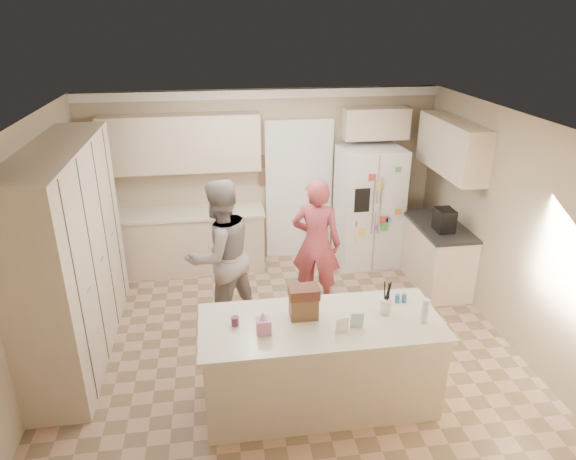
{
  "coord_description": "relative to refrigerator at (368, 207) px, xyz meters",
  "views": [
    {
      "loc": [
        -0.7,
        -5.09,
        3.6
      ],
      "look_at": [
        0.1,
        0.35,
        1.25
      ],
      "focal_mm": 32.0,
      "sensor_mm": 36.0,
      "label": 1
    }
  ],
  "objects": [
    {
      "name": "floor",
      "position": [
        -1.54,
        -1.85,
        -0.91
      ],
      "size": [
        5.2,
        4.6,
        0.02
      ],
      "primitive_type": "cube",
      "color": "tan",
      "rests_on": "ground"
    },
    {
      "name": "ceiling",
      "position": [
        -1.54,
        -1.85,
        1.71
      ],
      "size": [
        5.2,
        4.6,
        0.02
      ],
      "primitive_type": "cube",
      "color": "white",
      "rests_on": "wall_back"
    },
    {
      "name": "wall_back",
      "position": [
        -1.54,
        0.46,
        0.4
      ],
      "size": [
        5.2,
        0.02,
        2.6
      ],
      "primitive_type": "cube",
      "color": "tan",
      "rests_on": "ground"
    },
    {
      "name": "wall_front",
      "position": [
        -1.54,
        -4.16,
        0.4
      ],
      "size": [
        5.2,
        0.02,
        2.6
      ],
      "primitive_type": "cube",
      "color": "tan",
      "rests_on": "ground"
    },
    {
      "name": "wall_left",
      "position": [
        -4.15,
        -1.85,
        0.4
      ],
      "size": [
        0.02,
        4.6,
        2.6
      ],
      "primitive_type": "cube",
      "color": "tan",
      "rests_on": "ground"
    },
    {
      "name": "wall_right",
      "position": [
        1.07,
        -1.85,
        0.4
      ],
      "size": [
        0.02,
        4.6,
        2.6
      ],
      "primitive_type": "cube",
      "color": "tan",
      "rests_on": "ground"
    },
    {
      "name": "crown_back",
      "position": [
        -1.54,
        0.41,
        1.63
      ],
      "size": [
        5.2,
        0.08,
        0.12
      ],
      "primitive_type": "cube",
      "color": "white",
      "rests_on": "wall_back"
    },
    {
      "name": "pantry_bank",
      "position": [
        -3.84,
        -1.65,
        0.28
      ],
      "size": [
        0.6,
        2.6,
        2.35
      ],
      "primitive_type": "cube",
      "color": "beige",
      "rests_on": "floor"
    },
    {
      "name": "back_base_cab",
      "position": [
        -2.69,
        0.15,
        -0.46
      ],
      "size": [
        2.2,
        0.6,
        0.88
      ],
      "primitive_type": "cube",
      "color": "beige",
      "rests_on": "floor"
    },
    {
      "name": "back_countertop",
      "position": [
        -2.69,
        0.14,
        0.0
      ],
      "size": [
        2.24,
        0.63,
        0.04
      ],
      "primitive_type": "cube",
      "color": "beige",
      "rests_on": "back_base_cab"
    },
    {
      "name": "back_upper_cab",
      "position": [
        -2.69,
        0.27,
        1.0
      ],
      "size": [
        2.2,
        0.35,
        0.8
      ],
      "primitive_type": "cube",
      "color": "beige",
      "rests_on": "wall_back"
    },
    {
      "name": "doorway_opening",
      "position": [
        -0.99,
        0.43,
        0.15
      ],
      "size": [
        0.9,
        0.06,
        2.1
      ],
      "primitive_type": "cube",
      "color": "black",
      "rests_on": "floor"
    },
    {
      "name": "doorway_casing",
      "position": [
        -0.99,
        0.39,
        0.15
      ],
      "size": [
        1.02,
        0.03,
        2.22
      ],
      "primitive_type": "cube",
      "color": "white",
      "rests_on": "floor"
    },
    {
      "name": "wall_frame_upper",
      "position": [
        -1.52,
        0.42,
        0.65
      ],
      "size": [
        0.15,
        0.02,
        0.2
      ],
      "primitive_type": "cube",
      "color": "brown",
      "rests_on": "wall_back"
    },
    {
      "name": "wall_frame_lower",
      "position": [
        -1.52,
        0.42,
        0.38
      ],
      "size": [
        0.15,
        0.02,
        0.2
      ],
      "primitive_type": "cube",
      "color": "brown",
      "rests_on": "wall_back"
    },
    {
      "name": "refrigerator",
      "position": [
        0.0,
        0.0,
        0.0
      ],
      "size": [
        0.94,
        0.75,
        1.8
      ],
      "primitive_type": "cube",
      "rotation": [
        0.0,
        0.0,
        0.06
      ],
      "color": "white",
      "rests_on": "floor"
    },
    {
      "name": "fridge_seam",
      "position": [
        0.0,
        -0.35,
        0.0
      ],
      "size": [
        0.02,
        0.02,
        1.78
      ],
      "primitive_type": "cube",
      "color": "gray",
      "rests_on": "refrigerator"
    },
    {
      "name": "fridge_dispenser",
      "position": [
        -0.22,
        -0.36,
        0.25
      ],
      "size": [
        0.22,
        0.03,
        0.35
      ],
      "primitive_type": "cube",
      "color": "black",
      "rests_on": "refrigerator"
    },
    {
      "name": "fridge_handle_l",
      "position": [
        -0.05,
        -0.37,
        0.15
      ],
      "size": [
        0.02,
        0.02,
        0.85
      ],
      "primitive_type": "cylinder",
      "color": "silver",
      "rests_on": "refrigerator"
    },
    {
      "name": "fridge_handle_r",
      "position": [
        0.05,
        -0.37,
        0.15
      ],
      "size": [
        0.02,
        0.02,
        0.85
      ],
      "primitive_type": "cylinder",
      "color": "silver",
      "rests_on": "refrigerator"
    },
    {
      "name": "over_fridge_cab",
      "position": [
        0.11,
        0.27,
        1.2
      ],
      "size": [
        0.95,
        0.35,
        0.45
      ],
      "primitive_type": "cube",
      "color": "beige",
      "rests_on": "wall_back"
    },
    {
      "name": "right_base_cab",
      "position": [
        0.76,
        -0.85,
        -0.46
      ],
      "size": [
        0.6,
        1.2,
        0.88
      ],
      "primitive_type": "cube",
      "color": "beige",
      "rests_on": "floor"
    },
    {
      "name": "right_countertop",
      "position": [
        0.75,
        -0.85,
        0.0
      ],
      "size": [
        0.63,
        1.24,
        0.04
      ],
      "primitive_type": "cube",
      "color": "#2D2B28",
      "rests_on": "right_base_cab"
    },
    {
      "name": "right_upper_cab",
      "position": [
        0.88,
        -0.65,
        1.05
      ],
      "size": [
        0.35,
        1.5,
        0.7
      ],
      "primitive_type": "cube",
      "color": "beige",
      "rests_on": "wall_right"
    },
    {
      "name": "coffee_maker",
      "position": [
        0.71,
        -1.05,
        0.17
      ],
      "size": [
        0.22,
        0.28,
        0.3
      ],
      "primitive_type": "cube",
      "color": "black",
      "rests_on": "right_countertop"
    },
    {
      "name": "island_base",
      "position": [
        -1.34,
        -2.95,
        -0.46
      ],
      "size": [
        2.2,
        0.9,
        0.88
      ],
      "primitive_type": "cube",
      "color": "beige",
      "rests_on": "floor"
    },
    {
      "name": "island_top",
      "position": [
        -1.34,
        -2.95,
        0.0
      ],
      "size": [
        2.28,
        0.96,
        0.05
      ],
      "primitive_type": "cube",
      "color": "beige",
      "rests_on": "island_base"
    },
    {
      "name": "utensil_crock",
      "position": [
        -0.69,
        -2.9,
        0.1
      ],
      "size": [
        0.13,
        0.13,
        0.15
      ],
      "primitive_type": "cylinder",
      "color": "white",
      "rests_on": "island_top"
    },
    {
      "name": "tissue_box",
      "position": [
        -1.89,
        -3.05,
        0.1
      ],
      "size": [
        0.13,
        0.13,
        0.14
      ],
      "primitive_type": "cube",
      "color": "pink",
      "rests_on": "island_top"
    },
    {
      "name": "tissue_plume",
      "position": [
        -1.89,
        -3.05,
        0.2
      ],
      "size": [
        0.08,
        0.08,
        0.08
      ],
      "primitive_type": "cone",
      "color": "white",
      "rests_on": "tissue_box"
    },
    {
      "name": "dollhouse_body",
      "position": [
        -1.49,
        -2.85,
        0.14
      ],
      "size": [
        0.26,
        0.18,
        0.22
      ],
      "primitive_type": "cube",
      "color": "brown",
      "rests_on": "island_top"
    },
    {
      "name": "dollhouse_roof",
      "position": [
        -1.49,
        -2.85,
        0.3
      ],
      "size": [
        0.28,
        0.2,
        0.1
      ],
      "primitive_type": "cube",
      "color": "#592D1E",
      "rests_on": "dollhouse_body"
    },
    {
      "name": "jam_jar",
      "position": [
        -2.14,
        -2.9,
        0.07
      ],
      "size": [
        0.07,
        0.07,
        0.09
      ],
      "primitive_type": "cylinder",
      "color": "#59263F",
      "rests_on": "island_top"
    },
    {
      "name": "greeting_card_a",
      "position": [
        -1.19,
        -3.15,
        0.11
      ],
      "size": [
        0.12,
        0.06,
        0.16
      ],
      "primitive_type": "cube",
      "rotation": [
        0.15,
        0.0,
        0.2
      ],
      "color": "white",
      "rests_on": "island_top"
    },
    {
      "name": "greeting_card_b",
      "position": [
        -1.04,
        -3.1,
        0.11
      ],
      "size": [
        0.12,
        0.05,
        0.16
      ],
      "primitive_type": "cube",
      "rotation": [
        0.15,
        0.0,
        -0.1
      ],
      "color": "silver",
      "rests_on": "island_top"
    },
    {
      "name": "water_bottle",
      "position": [
        -0.39,
        -3.1,
        0.14
      ],
      "size": [
        0.07,
        0.07,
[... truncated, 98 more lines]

